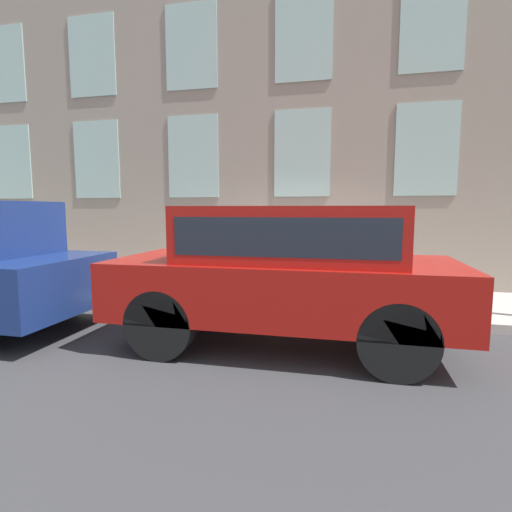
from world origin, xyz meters
TOP-DOWN VIEW (x-y plane):
  - ground_plane at (0.00, 0.00)m, footprint 80.00×80.00m
  - sidewalk at (1.23, 0.00)m, footprint 2.45×60.00m
  - building_facade at (2.60, 0.00)m, footprint 0.33×40.00m
  - fire_hydrant at (0.53, 0.38)m, footprint 0.28×0.41m
  - person at (1.12, 0.86)m, footprint 0.40×0.26m
  - parked_truck_red_near at (-1.11, -0.23)m, footprint 1.84×4.27m

SIDE VIEW (x-z plane):
  - ground_plane at x=0.00m, z-range 0.00..0.00m
  - sidewalk at x=1.23m, z-range 0.00..0.14m
  - fire_hydrant at x=0.53m, z-range 0.15..0.85m
  - parked_truck_red_near at x=-1.11m, z-range 0.14..1.94m
  - person at x=1.12m, z-range 0.31..1.96m
  - building_facade at x=2.60m, z-range -0.01..9.81m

